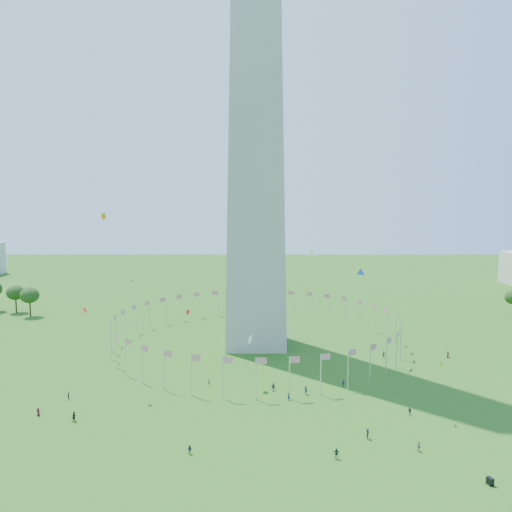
# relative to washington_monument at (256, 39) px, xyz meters

# --- Properties ---
(ground) EXTENTS (600.00, 600.00, 0.00)m
(ground) POSITION_rel_washington_monument_xyz_m (0.00, -50.00, -84.50)
(ground) COLOR #225313
(ground) RESTS_ON ground
(washington_monument) EXTENTS (16.80, 16.80, 169.00)m
(washington_monument) POSITION_rel_washington_monument_xyz_m (0.00, 0.00, 0.00)
(washington_monument) COLOR #ACA699
(washington_monument) RESTS_ON ground
(flag_ring) EXTENTS (80.24, 80.24, 9.00)m
(flag_ring) POSITION_rel_washington_monument_xyz_m (-0.00, 0.00, -80.00)
(flag_ring) COLOR silver
(flag_ring) RESTS_ON ground
(stroller) EXTENTS (1.11, 1.31, 1.22)m
(stroller) POSITION_rel_washington_monument_xyz_m (33.88, -71.35, -83.89)
(stroller) COLOR black
(stroller) RESTS_ON ground
(crowd) EXTENTS (97.60, 75.20, 1.89)m
(crowd) POSITION_rel_washington_monument_xyz_m (12.43, -47.65, -83.65)
(crowd) COLOR black
(crowd) RESTS_ON ground
(kites_aloft) EXTENTS (103.27, 79.00, 34.39)m
(kites_aloft) POSITION_rel_washington_monument_xyz_m (8.76, -29.55, -64.29)
(kites_aloft) COLOR blue
(kites_aloft) RESTS_ON ground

